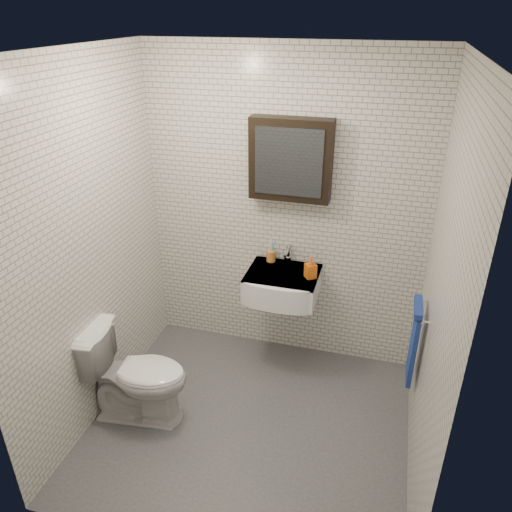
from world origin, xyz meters
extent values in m
cube|color=#45474B|center=(0.00, 0.00, 0.01)|extent=(2.20, 2.00, 0.01)
cube|color=silver|center=(0.00, 1.00, 1.25)|extent=(2.20, 0.02, 2.50)
cube|color=silver|center=(0.00, -1.00, 1.25)|extent=(2.20, 0.02, 2.50)
cube|color=silver|center=(-1.10, 0.00, 1.25)|extent=(0.02, 2.00, 2.50)
cube|color=silver|center=(1.10, 0.00, 1.25)|extent=(0.02, 2.00, 2.50)
cube|color=white|center=(0.00, 0.00, 2.50)|extent=(2.20, 2.00, 0.02)
cube|color=white|center=(0.05, 0.78, 0.75)|extent=(0.55, 0.45, 0.20)
cylinder|color=silver|center=(0.05, 0.80, 0.84)|extent=(0.31, 0.31, 0.02)
cylinder|color=silver|center=(0.05, 0.80, 0.85)|extent=(0.04, 0.04, 0.01)
cube|color=white|center=(0.05, 0.78, 0.84)|extent=(0.55, 0.45, 0.01)
cylinder|color=silver|center=(0.05, 0.94, 0.88)|extent=(0.06, 0.06, 0.06)
cylinder|color=silver|center=(0.05, 0.94, 0.94)|extent=(0.03, 0.03, 0.08)
cylinder|color=silver|center=(0.05, 0.88, 0.97)|extent=(0.02, 0.12, 0.02)
cube|color=silver|center=(0.05, 0.97, 0.99)|extent=(0.02, 0.09, 0.01)
cube|color=black|center=(0.05, 0.93, 1.70)|extent=(0.60, 0.14, 0.60)
cube|color=#3F444C|center=(0.05, 0.85, 1.70)|extent=(0.49, 0.01, 0.49)
cylinder|color=silver|center=(1.06, 0.35, 0.95)|extent=(0.02, 0.30, 0.02)
cylinder|color=silver|center=(1.08, 0.48, 0.95)|extent=(0.04, 0.02, 0.02)
cylinder|color=silver|center=(1.08, 0.22, 0.95)|extent=(0.04, 0.02, 0.02)
cube|color=#203197|center=(1.05, 0.35, 0.68)|extent=(0.03, 0.26, 0.54)
cube|color=#203197|center=(1.04, 0.35, 0.96)|extent=(0.05, 0.26, 0.05)
cylinder|color=#C37830|center=(-0.09, 0.94, 0.90)|extent=(0.08, 0.08, 0.09)
cylinder|color=white|center=(-0.10, 0.93, 0.95)|extent=(0.02, 0.03, 0.17)
cylinder|color=#44A5DA|center=(-0.08, 0.93, 0.95)|extent=(0.01, 0.02, 0.15)
cylinder|color=white|center=(-0.09, 0.95, 0.96)|extent=(0.02, 0.03, 0.18)
cylinder|color=#44A5DA|center=(-0.07, 0.95, 0.95)|extent=(0.02, 0.04, 0.16)
imported|color=orange|center=(0.27, 0.76, 0.93)|extent=(0.11, 0.11, 0.17)
imported|color=white|center=(-0.80, -0.10, 0.37)|extent=(0.77, 0.49, 0.74)
camera|label=1|loc=(0.77, -2.53, 2.70)|focal=35.00mm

